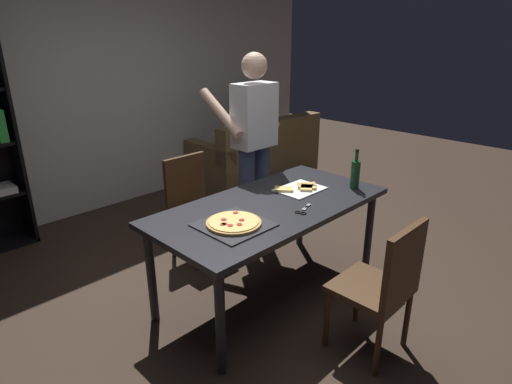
# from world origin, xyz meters

# --- Properties ---
(ground_plane) EXTENTS (12.00, 12.00, 0.00)m
(ground_plane) POSITION_xyz_m (0.00, 0.00, 0.00)
(ground_plane) COLOR #38281E
(back_wall) EXTENTS (6.40, 0.10, 2.80)m
(back_wall) POSITION_xyz_m (0.00, 2.60, 1.40)
(back_wall) COLOR silver
(back_wall) RESTS_ON ground_plane
(dining_table) EXTENTS (1.77, 0.88, 0.75)m
(dining_table) POSITION_xyz_m (0.00, 0.00, 0.68)
(dining_table) COLOR #232328
(dining_table) RESTS_ON ground_plane
(chair_near_camera) EXTENTS (0.42, 0.42, 0.90)m
(chair_near_camera) POSITION_xyz_m (-0.00, -0.92, 0.51)
(chair_near_camera) COLOR #472D19
(chair_near_camera) RESTS_ON ground_plane
(chair_far_side) EXTENTS (0.42, 0.42, 0.90)m
(chair_far_side) POSITION_xyz_m (0.00, 0.92, 0.51)
(chair_far_side) COLOR #472D19
(chair_far_side) RESTS_ON ground_plane
(couch) EXTENTS (1.73, 0.91, 0.85)m
(couch) POSITION_xyz_m (1.90, 1.99, 0.30)
(couch) COLOR brown
(couch) RESTS_ON ground_plane
(person_serving_pizza) EXTENTS (0.55, 0.54, 1.75)m
(person_serving_pizza) POSITION_xyz_m (0.53, 0.70, 1.00)
(person_serving_pizza) COLOR #38476B
(person_serving_pizza) RESTS_ON ground_plane
(pepperoni_pizza_on_tray) EXTENTS (0.41, 0.41, 0.04)m
(pepperoni_pizza_on_tray) POSITION_xyz_m (-0.44, -0.08, 0.77)
(pepperoni_pizza_on_tray) COLOR #2D2D33
(pepperoni_pizza_on_tray) RESTS_ON dining_table
(pizza_slices_on_towel) EXTENTS (0.38, 0.29, 0.03)m
(pizza_slices_on_towel) POSITION_xyz_m (0.38, 0.03, 0.76)
(pizza_slices_on_towel) COLOR white
(pizza_slices_on_towel) RESTS_ON dining_table
(wine_bottle) EXTENTS (0.07, 0.07, 0.32)m
(wine_bottle) POSITION_xyz_m (0.70, -0.25, 0.87)
(wine_bottle) COLOR #194723
(wine_bottle) RESTS_ON dining_table
(kitchen_scissors) EXTENTS (0.20, 0.11, 0.01)m
(kitchen_scissors) POSITION_xyz_m (0.05, -0.25, 0.76)
(kitchen_scissors) COLOR silver
(kitchen_scissors) RESTS_ON dining_table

